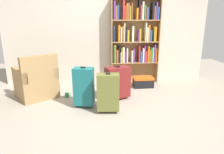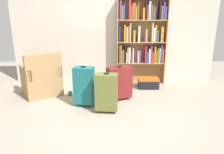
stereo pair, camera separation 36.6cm
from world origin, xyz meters
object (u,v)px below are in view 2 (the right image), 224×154
(bookshelf, at_px, (141,38))
(suitcase_teal, at_px, (84,86))
(suitcase_olive, at_px, (106,92))
(suitcase_dark_red, at_px, (119,82))
(storage_box, at_px, (148,83))
(mug, at_px, (70,93))
(armchair, at_px, (42,80))

(bookshelf, distance_m, suitcase_teal, 1.96)
(suitcase_olive, bearing_deg, suitcase_dark_red, 66.72)
(storage_box, height_order, suitcase_dark_red, suitcase_dark_red)
(suitcase_olive, xyz_separation_m, suitcase_dark_red, (0.24, 0.56, -0.01))
(bookshelf, xyz_separation_m, storage_box, (0.14, -0.41, -0.98))
(suitcase_olive, height_order, suitcase_teal, suitcase_teal)
(storage_box, distance_m, suitcase_olive, 1.56)
(mug, relative_size, suitcase_teal, 0.16)
(mug, distance_m, storage_box, 1.78)
(mug, height_order, suitcase_dark_red, suitcase_dark_red)
(suitcase_dark_red, distance_m, suitcase_teal, 0.71)
(suitcase_olive, relative_size, suitcase_dark_red, 1.03)
(armchair, xyz_separation_m, storage_box, (2.31, 0.38, -0.19))
(mug, distance_m, suitcase_teal, 0.71)
(armchair, xyz_separation_m, mug, (0.59, -0.08, -0.27))
(suitcase_olive, xyz_separation_m, suitcase_teal, (-0.41, 0.27, 0.03))
(bookshelf, height_order, armchair, bookshelf)
(storage_box, relative_size, suitcase_teal, 0.62)
(mug, height_order, storage_box, storage_box)
(suitcase_dark_red, xyz_separation_m, suitcase_teal, (-0.65, -0.29, 0.04))
(mug, bearing_deg, armchair, 172.12)
(mug, bearing_deg, suitcase_dark_red, -11.77)
(mug, bearing_deg, suitcase_teal, -53.93)
(armchair, distance_m, storage_box, 2.35)
(bookshelf, distance_m, mug, 2.09)
(armchair, height_order, suitcase_dark_red, armchair)
(bookshelf, relative_size, suitcase_dark_red, 2.95)
(bookshelf, distance_m, suitcase_olive, 1.97)
(suitcase_teal, bearing_deg, suitcase_olive, -33.25)
(armchair, relative_size, mug, 8.06)
(bookshelf, height_order, storage_box, bookshelf)
(storage_box, relative_size, suitcase_dark_red, 0.68)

